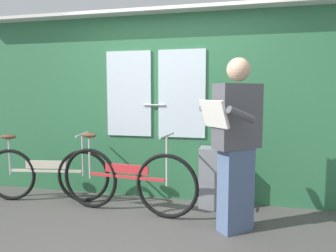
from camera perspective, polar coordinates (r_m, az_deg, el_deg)
The scene contains 6 objects.
ground_plane at distance 3.12m, azimuth -4.72°, elevation -20.59°, with size 6.41×4.09×0.04m, color #474442.
train_door_wall at distance 3.99m, azimuth 0.42°, elevation 4.23°, with size 5.41×0.28×2.40m.
bicycle_near_door at distance 4.29m, azimuth -21.55°, elevation -8.13°, with size 1.62×0.44×0.88m.
bicycle_leaning_behind at distance 3.64m, azimuth -7.72°, elevation -9.80°, with size 1.70×0.44×0.94m.
passenger_reading_newspaper at distance 3.10m, azimuth 12.42°, elevation -2.79°, with size 0.63×0.61×1.72m.
trash_bin_by_wall at distance 3.83m, azimuth 8.27°, elevation -9.35°, with size 0.32×0.28×0.73m, color gray.
Camera 1 is at (0.85, -2.66, 1.37)m, focal length 33.14 mm.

